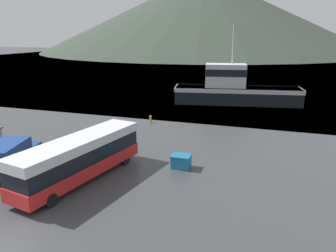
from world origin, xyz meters
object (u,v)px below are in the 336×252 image
Objects in this scene: tour_bus at (80,156)px; storage_bin at (181,161)px; delivery_van at (11,156)px; small_boat at (219,91)px; fishing_boat at (234,89)px.

storage_bin is at bearing 45.53° from tour_bus.
small_boat is at bearing 62.39° from delivery_van.
fishing_boat is at bearing 88.41° from storage_bin.
delivery_van is at bearing -157.41° from storage_bin.
small_boat is at bearing -164.91° from fishing_boat.
fishing_boat reaches higher than tour_bus.
tour_bus is 7.33× the size of storage_bin.
tour_bus is 1.93× the size of delivery_van.
delivery_van is at bearing -32.21° from fishing_boat.
fishing_boat is (12.59, 31.01, 0.81)m from delivery_van.
storage_bin is 0.28× the size of small_boat.
delivery_van is 1.06× the size of small_boat.
storage_bin is (-0.72, -26.07, -1.59)m from fishing_boat.
delivery_van reaches higher than storage_bin.
fishing_boat is at bearing 53.41° from delivery_van.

